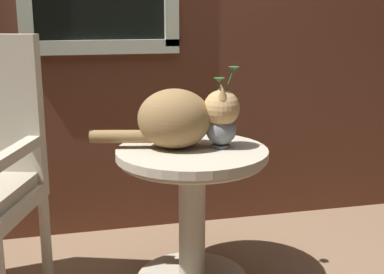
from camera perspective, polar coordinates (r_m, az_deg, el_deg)
wicker_side_table at (r=2.15m, az=0.00°, el=-6.16°), size 0.62×0.62×0.60m
cat at (r=2.09m, az=-1.33°, el=2.18°), size 0.60×0.30×0.26m
pewter_vase_with_ivy at (r=2.10m, az=3.27°, el=1.36°), size 0.13×0.13×0.33m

